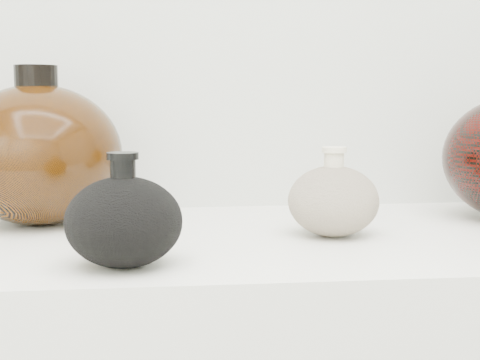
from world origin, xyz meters
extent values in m
cube|color=silver|center=(0.00, 0.95, 0.89)|extent=(1.20, 0.50, 0.03)
ellipsoid|color=black|center=(-0.18, 0.79, 0.95)|extent=(0.16, 0.16, 0.10)
cylinder|color=black|center=(-0.18, 0.79, 1.01)|extent=(0.04, 0.04, 0.03)
cylinder|color=black|center=(-0.18, 0.79, 1.03)|extent=(0.04, 0.04, 0.01)
ellipsoid|color=beige|center=(0.10, 0.93, 0.95)|extent=(0.17, 0.17, 0.10)
cylinder|color=beige|center=(0.10, 0.93, 1.01)|extent=(0.04, 0.04, 0.03)
cylinder|color=beige|center=(0.10, 0.93, 1.02)|extent=(0.05, 0.05, 0.01)
ellipsoid|color=black|center=(-0.32, 1.07, 1.01)|extent=(0.32, 0.32, 0.21)
cylinder|color=black|center=(-0.32, 1.07, 1.12)|extent=(0.08, 0.08, 0.04)
camera|label=1|loc=(-0.13, 0.03, 1.09)|focal=50.00mm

